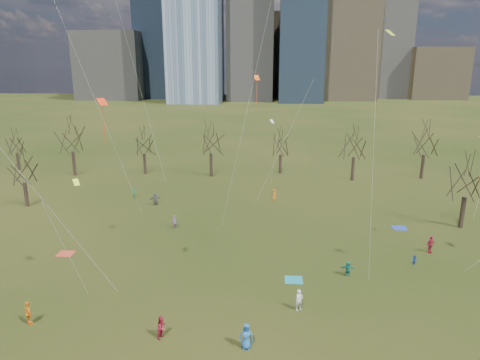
# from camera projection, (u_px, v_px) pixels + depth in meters

# --- Properties ---
(ground) EXTENTS (500.00, 500.00, 0.00)m
(ground) POSITION_uv_depth(u_px,v_px,m) (230.00, 299.00, 35.49)
(ground) COLOR black
(ground) RESTS_ON ground
(downtown_skyline) EXTENTS (212.50, 78.00, 118.00)m
(downtown_skyline) POSITION_uv_depth(u_px,v_px,m) (262.00, 25.00, 228.29)
(downtown_skyline) COLOR slate
(downtown_skyline) RESTS_ON ground
(bare_tree_row) EXTENTS (113.04, 29.80, 9.50)m
(bare_tree_row) POSITION_uv_depth(u_px,v_px,m) (250.00, 145.00, 69.74)
(bare_tree_row) COLOR black
(bare_tree_row) RESTS_ON ground
(blanket_teal) EXTENTS (1.60, 1.50, 0.03)m
(blanket_teal) POSITION_uv_depth(u_px,v_px,m) (294.00, 280.00, 38.58)
(blanket_teal) COLOR teal
(blanket_teal) RESTS_ON ground
(blanket_navy) EXTENTS (1.60, 1.50, 0.03)m
(blanket_navy) POSITION_uv_depth(u_px,v_px,m) (399.00, 228.00, 50.86)
(blanket_navy) COLOR #243BAC
(blanket_navy) RESTS_ON ground
(blanket_crimson) EXTENTS (1.60, 1.50, 0.03)m
(blanket_crimson) POSITION_uv_depth(u_px,v_px,m) (66.00, 254.00, 43.93)
(blanket_crimson) COLOR #CE4029
(blanket_crimson) RESTS_ON ground
(person_0) EXTENTS (0.99, 0.70, 1.91)m
(person_0) POSITION_uv_depth(u_px,v_px,m) (246.00, 336.00, 29.05)
(person_0) COLOR #2561A2
(person_0) RESTS_ON ground
(person_1) EXTENTS (0.76, 0.69, 1.75)m
(person_1) POSITION_uv_depth(u_px,v_px,m) (299.00, 300.00, 33.67)
(person_1) COLOR white
(person_1) RESTS_ON ground
(person_2) EXTENTS (0.87, 0.99, 1.70)m
(person_2) POSITION_uv_depth(u_px,v_px,m) (162.00, 327.00, 30.21)
(person_2) COLOR #A4172E
(person_2) RESTS_ON ground
(person_4) EXTENTS (1.14, 1.07, 1.89)m
(person_4) POSITION_uv_depth(u_px,v_px,m) (28.00, 313.00, 31.72)
(person_4) COLOR orange
(person_4) RESTS_ON ground
(person_5) EXTENTS (1.37, 0.53, 1.44)m
(person_5) POSITION_uv_depth(u_px,v_px,m) (348.00, 269.00, 39.16)
(person_5) COLOR #1B7B6B
(person_5) RESTS_ON ground
(person_7) EXTENTS (0.67, 0.73, 1.68)m
(person_7) POSITION_uv_depth(u_px,v_px,m) (174.00, 222.00, 50.47)
(person_7) COLOR #754489
(person_7) RESTS_ON ground
(person_8) EXTENTS (0.59, 0.64, 1.06)m
(person_8) POSITION_uv_depth(u_px,v_px,m) (414.00, 260.00, 41.28)
(person_8) COLOR #2950B5
(person_8) RESTS_ON ground
(person_10) EXTENTS (1.14, 0.88, 1.80)m
(person_10) POSITION_uv_depth(u_px,v_px,m) (430.00, 245.00, 43.96)
(person_10) COLOR #AD1837
(person_10) RESTS_ON ground
(person_11) EXTENTS (1.78, 1.15, 1.84)m
(person_11) POSITION_uv_depth(u_px,v_px,m) (155.00, 199.00, 58.82)
(person_11) COLOR #5A5A5E
(person_11) RESTS_ON ground
(person_12) EXTENTS (0.66, 0.88, 1.63)m
(person_12) POSITION_uv_depth(u_px,v_px,m) (274.00, 195.00, 61.12)
(person_12) COLOR orange
(person_12) RESTS_ON ground
(person_13) EXTENTS (0.71, 0.68, 1.64)m
(person_13) POSITION_uv_depth(u_px,v_px,m) (134.00, 193.00, 61.75)
(person_13) COLOR #1A7944
(person_13) RESTS_ON ground
(kites_airborne) EXTENTS (59.03, 40.09, 29.88)m
(kites_airborne) POSITION_uv_depth(u_px,v_px,m) (300.00, 121.00, 41.33)
(kites_airborne) COLOR red
(kites_airborne) RESTS_ON ground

